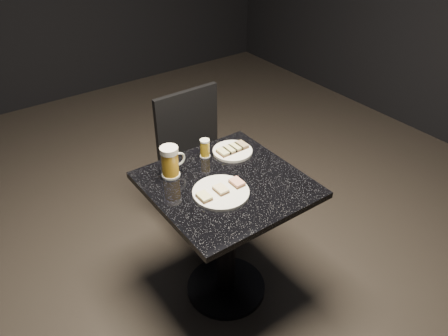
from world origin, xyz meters
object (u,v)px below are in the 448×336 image
(beer_mug, at_px, (170,162))
(chair, at_px, (199,155))
(beer_tumbler, at_px, (205,148))
(table, at_px, (226,221))
(plate_large, at_px, (221,192))
(plate_small, at_px, (233,151))

(beer_mug, distance_m, chair, 0.66)
(beer_tumbler, bearing_deg, table, -99.91)
(table, relative_size, chair, 0.84)
(plate_large, relative_size, beer_tumbler, 2.65)
(table, distance_m, beer_tumbler, 0.38)
(plate_large, xyz_separation_m, beer_mug, (-0.11, 0.26, 0.07))
(table, relative_size, beer_tumbler, 7.65)
(plate_small, distance_m, chair, 0.48)
(beer_mug, xyz_separation_m, chair, (0.41, 0.40, -0.33))
(beer_mug, distance_m, beer_tumbler, 0.23)
(table, xyz_separation_m, beer_tumbler, (0.04, 0.25, 0.29))
(plate_large, bearing_deg, chair, 65.38)
(plate_small, bearing_deg, beer_tumbler, 159.36)
(plate_small, bearing_deg, table, -132.79)
(beer_mug, relative_size, beer_tumbler, 1.61)
(plate_small, height_order, beer_mug, beer_mug)
(plate_small, xyz_separation_m, beer_tumbler, (-0.14, 0.05, 0.04))
(beer_mug, bearing_deg, beer_tumbler, 11.41)
(plate_small, relative_size, beer_tumbler, 2.11)
(table, relative_size, beer_mug, 4.75)
(plate_small, xyz_separation_m, chair, (0.05, 0.40, -0.25))
(beer_mug, bearing_deg, plate_large, -66.71)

